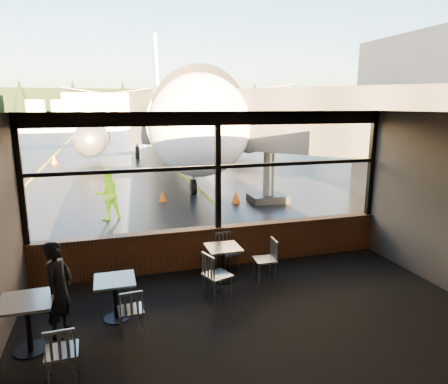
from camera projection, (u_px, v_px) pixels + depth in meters
name	position (u px, v px, depth m)	size (l,w,h in m)	color
ground_plane	(111.00, 117.00, 121.62)	(520.00, 520.00, 0.00)	black
carpet_floor	(269.00, 334.00, 6.42)	(8.00, 6.00, 0.01)	black
ceiling	(274.00, 114.00, 5.68)	(8.00, 6.00, 0.04)	#38332D
wall_back	(417.00, 340.00, 3.24)	(8.00, 0.04, 3.50)	#4D453E
window_sill	(218.00, 247.00, 9.14)	(8.00, 0.28, 0.90)	brown
window_header	(218.00, 118.00, 8.52)	(8.00, 0.18, 0.30)	black
mullion_left	(20.00, 181.00, 7.67)	(0.12, 0.12, 2.60)	black
mullion_centre	(218.00, 171.00, 8.77)	(0.12, 0.12, 2.60)	black
mullion_right	(371.00, 164.00, 9.87)	(0.12, 0.12, 2.60)	black
window_transom	(218.00, 167.00, 8.75)	(8.00, 0.10, 0.08)	black
airliner	(168.00, 79.00, 26.73)	(29.11, 34.93, 10.67)	white
jet_bridge	(271.00, 142.00, 14.91)	(8.51, 10.40, 4.54)	#2F2F31
cafe_table_near	(223.00, 264.00, 8.35)	(0.69, 0.69, 0.75)	gray
cafe_table_mid	(116.00, 299.00, 6.83)	(0.67, 0.67, 0.74)	#9A978E
cafe_table_left	(28.00, 326.00, 5.93)	(0.75, 0.75, 0.83)	gray
chair_near_e	(265.00, 260.00, 8.33)	(0.50, 0.50, 0.91)	#BAB5A8
chair_near_w	(217.00, 276.00, 7.52)	(0.52, 0.52, 0.95)	beige
chair_near_n	(228.00, 253.00, 8.80)	(0.48, 0.48, 0.88)	beige
chair_mid_s	(131.00, 310.00, 6.38)	(0.44, 0.44, 0.82)	#B6B0A4
chair_left_s	(62.00, 352.00, 5.26)	(0.48, 0.48, 0.87)	#B6B1A4
passenger	(59.00, 289.00, 6.28)	(0.57, 0.38, 1.57)	black
ground_crew	(107.00, 194.00, 12.82)	(0.81, 0.63, 1.67)	#BFF219
cone_nose	(163.00, 196.00, 15.34)	(0.31, 0.31, 0.43)	#FF4D08
cone_wing	(54.00, 159.00, 25.20)	(0.40, 0.40, 0.56)	#E25507
hangar_mid	(108.00, 102.00, 181.43)	(38.00, 15.00, 10.00)	silver
hangar_right	(238.00, 100.00, 191.38)	(50.00, 20.00, 12.00)	silver
fuel_tank_a	(35.00, 107.00, 170.68)	(8.00, 8.00, 6.00)	silver
fuel_tank_b	(60.00, 107.00, 173.47)	(8.00, 8.00, 6.00)	silver
fuel_tank_c	(85.00, 107.00, 176.25)	(8.00, 8.00, 6.00)	silver
treeline	(107.00, 101.00, 204.63)	(360.00, 3.00, 12.00)	black
cone_extra	(236.00, 197.00, 15.10)	(0.33, 0.33, 0.46)	#E85107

